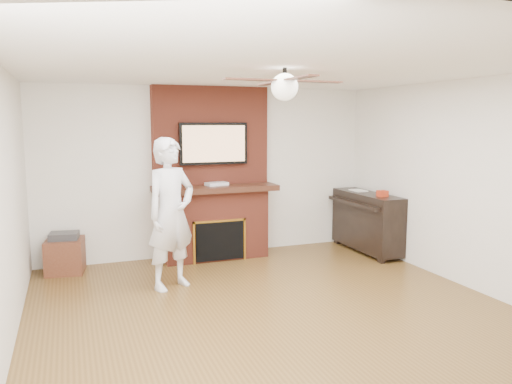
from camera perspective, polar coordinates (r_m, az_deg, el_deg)
name	(u,v)px	position (r m, az deg, el deg)	size (l,w,h in m)	color
room_shell	(284,198)	(4.90, 3.19, -0.68)	(5.36, 5.86, 2.86)	#563A19
fireplace	(213,190)	(7.32, -4.90, 0.18)	(1.78, 0.64, 2.50)	maroon
tv	(214,144)	(7.21, -4.87, 5.53)	(1.00, 0.08, 0.60)	black
ceiling_fan	(285,86)	(4.86, 3.29, 12.03)	(1.21, 1.21, 0.31)	black
person	(171,214)	(6.02, -9.69, -2.47)	(0.66, 0.44, 1.81)	silver
side_table	(65,254)	(7.13, -20.99, -6.65)	(0.53, 0.53, 0.54)	#502617
piano	(367,220)	(7.85, 12.52, -3.19)	(0.53, 1.40, 1.00)	black
cable_box	(217,184)	(7.22, -4.52, 0.94)	(0.31, 0.18, 0.04)	silver
candle_orange	(202,258)	(7.25, -6.17, -7.47)	(0.07, 0.07, 0.12)	orange
candle_green	(210,257)	(7.31, -5.32, -7.45)	(0.07, 0.07, 0.08)	#3A7E32
candle_cream	(220,257)	(7.30, -4.10, -7.36)	(0.07, 0.07, 0.11)	beige
candle_blue	(225,257)	(7.32, -3.53, -7.45)	(0.07, 0.07, 0.08)	#3643A3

